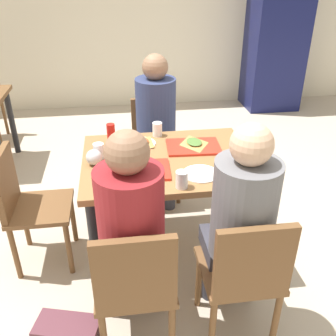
{
  "coord_description": "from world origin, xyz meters",
  "views": [
    {
      "loc": [
        -0.3,
        -2.16,
        1.87
      ],
      "look_at": [
        0.0,
        0.0,
        0.66
      ],
      "focal_mm": 40.66,
      "sensor_mm": 36.0,
      "label": 1
    }
  ],
  "objects_px": {
    "main_table": "(168,171)",
    "chair_near_right": "(244,272)",
    "paper_plate_center": "(140,144)",
    "foil_bundle": "(94,157)",
    "pizza_slice_a": "(141,169)",
    "plastic_cup_a": "(157,129)",
    "tray_red_near": "(140,170)",
    "drink_fridge": "(276,37)",
    "pizza_slice_b": "(194,143)",
    "condiment_bottle": "(111,135)",
    "plastic_cup_c": "(99,151)",
    "person_in_brown_jacket": "(241,216)",
    "paper_plate_near_edge": "(201,174)",
    "pizza_slice_c": "(140,143)",
    "person_far_side": "(156,120)",
    "chair_left_end": "(26,201)",
    "person_in_red": "(131,225)",
    "chair_near_left": "(135,284)",
    "soda_can": "(238,144)",
    "tray_red_far": "(193,147)",
    "plastic_cup_b": "(182,180)",
    "chair_far_side": "(155,141)"
  },
  "relations": [
    {
      "from": "main_table",
      "to": "chair_near_right",
      "type": "xyz_separation_m",
      "value": [
        0.28,
        -0.81,
        -0.15
      ]
    },
    {
      "from": "paper_plate_center",
      "to": "foil_bundle",
      "type": "distance_m",
      "value": 0.4
    },
    {
      "from": "pizza_slice_a",
      "to": "plastic_cup_a",
      "type": "height_order",
      "value": "plastic_cup_a"
    },
    {
      "from": "tray_red_near",
      "to": "drink_fridge",
      "type": "xyz_separation_m",
      "value": [
        2.04,
        3.0,
        0.2
      ]
    },
    {
      "from": "pizza_slice_b",
      "to": "condiment_bottle",
      "type": "height_order",
      "value": "condiment_bottle"
    },
    {
      "from": "plastic_cup_a",
      "to": "plastic_cup_c",
      "type": "distance_m",
      "value": 0.51
    },
    {
      "from": "person_in_brown_jacket",
      "to": "foil_bundle",
      "type": "bearing_deg",
      "value": 138.74
    },
    {
      "from": "paper_plate_near_edge",
      "to": "pizza_slice_c",
      "type": "distance_m",
      "value": 0.57
    },
    {
      "from": "tray_red_near",
      "to": "paper_plate_near_edge",
      "type": "xyz_separation_m",
      "value": [
        0.36,
        -0.09,
        -0.0
      ]
    },
    {
      "from": "plastic_cup_c",
      "to": "person_far_side",
      "type": "bearing_deg",
      "value": 54.13
    },
    {
      "from": "chair_left_end",
      "to": "person_in_red",
      "type": "distance_m",
      "value": 0.97
    },
    {
      "from": "chair_near_left",
      "to": "person_in_red",
      "type": "distance_m",
      "value": 0.28
    },
    {
      "from": "chair_near_right",
      "to": "pizza_slice_a",
      "type": "height_order",
      "value": "chair_near_right"
    },
    {
      "from": "pizza_slice_a",
      "to": "pizza_slice_b",
      "type": "bearing_deg",
      "value": 39.13
    },
    {
      "from": "plastic_cup_a",
      "to": "tray_red_near",
      "type": "bearing_deg",
      "value": -107.78
    },
    {
      "from": "chair_near_left",
      "to": "plastic_cup_a",
      "type": "height_order",
      "value": "chair_near_left"
    },
    {
      "from": "pizza_slice_c",
      "to": "condiment_bottle",
      "type": "relative_size",
      "value": 1.63
    },
    {
      "from": "soda_can",
      "to": "condiment_bottle",
      "type": "xyz_separation_m",
      "value": [
        -0.83,
        0.21,
        0.02
      ]
    },
    {
      "from": "chair_near_left",
      "to": "chair_near_right",
      "type": "height_order",
      "value": "same"
    },
    {
      "from": "person_in_red",
      "to": "pizza_slice_a",
      "type": "height_order",
      "value": "person_in_red"
    },
    {
      "from": "main_table",
      "to": "pizza_slice_b",
      "type": "distance_m",
      "value": 0.28
    },
    {
      "from": "tray_red_far",
      "to": "plastic_cup_b",
      "type": "xyz_separation_m",
      "value": [
        -0.17,
        -0.49,
        0.04
      ]
    },
    {
      "from": "person_in_red",
      "to": "drink_fridge",
      "type": "distance_m",
      "value": 4.12
    },
    {
      "from": "tray_red_far",
      "to": "paper_plate_center",
      "type": "distance_m",
      "value": 0.37
    },
    {
      "from": "chair_near_right",
      "to": "paper_plate_center",
      "type": "relative_size",
      "value": 3.82
    },
    {
      "from": "person_in_brown_jacket",
      "to": "chair_far_side",
      "type": "bearing_deg",
      "value": 100.49
    },
    {
      "from": "chair_far_side",
      "to": "chair_left_end",
      "type": "relative_size",
      "value": 1.0
    },
    {
      "from": "person_in_brown_jacket",
      "to": "plastic_cup_b",
      "type": "relative_size",
      "value": 12.5
    },
    {
      "from": "pizza_slice_c",
      "to": "plastic_cup_b",
      "type": "height_order",
      "value": "plastic_cup_b"
    },
    {
      "from": "person_in_red",
      "to": "plastic_cup_b",
      "type": "relative_size",
      "value": 12.5
    },
    {
      "from": "chair_near_right",
      "to": "drink_fridge",
      "type": "xyz_separation_m",
      "value": [
        1.57,
        3.66,
        0.46
      ]
    },
    {
      "from": "chair_near_right",
      "to": "pizza_slice_b",
      "type": "xyz_separation_m",
      "value": [
        -0.07,
        0.97,
        0.27
      ]
    },
    {
      "from": "plastic_cup_a",
      "to": "foil_bundle",
      "type": "xyz_separation_m",
      "value": [
        -0.44,
        -0.39,
        0.0
      ]
    },
    {
      "from": "pizza_slice_b",
      "to": "soda_can",
      "type": "relative_size",
      "value": 1.74
    },
    {
      "from": "chair_left_end",
      "to": "plastic_cup_a",
      "type": "bearing_deg",
      "value": 21.9
    },
    {
      "from": "person_far_side",
      "to": "plastic_cup_a",
      "type": "relative_size",
      "value": 12.5
    },
    {
      "from": "paper_plate_center",
      "to": "drink_fridge",
      "type": "relative_size",
      "value": 0.12
    },
    {
      "from": "chair_left_end",
      "to": "foil_bundle",
      "type": "distance_m",
      "value": 0.55
    },
    {
      "from": "chair_left_end",
      "to": "condiment_bottle",
      "type": "bearing_deg",
      "value": 22.24
    },
    {
      "from": "person_far_side",
      "to": "pizza_slice_c",
      "type": "height_order",
      "value": "person_far_side"
    },
    {
      "from": "chair_near_left",
      "to": "chair_near_right",
      "type": "xyz_separation_m",
      "value": [
        0.55,
        0.0,
        0.0
      ]
    },
    {
      "from": "paper_plate_near_edge",
      "to": "person_in_brown_jacket",
      "type": "bearing_deg",
      "value": -75.87
    },
    {
      "from": "soda_can",
      "to": "drink_fridge",
      "type": "relative_size",
      "value": 0.06
    },
    {
      "from": "chair_near_right",
      "to": "paper_plate_near_edge",
      "type": "xyz_separation_m",
      "value": [
        -0.11,
        0.58,
        0.25
      ]
    },
    {
      "from": "main_table",
      "to": "pizza_slice_c",
      "type": "height_order",
      "value": "pizza_slice_c"
    },
    {
      "from": "plastic_cup_b",
      "to": "condiment_bottle",
      "type": "height_order",
      "value": "condiment_bottle"
    },
    {
      "from": "chair_far_side",
      "to": "condiment_bottle",
      "type": "xyz_separation_m",
      "value": [
        -0.36,
        -0.58,
        0.33
      ]
    },
    {
      "from": "pizza_slice_c",
      "to": "plastic_cup_a",
      "type": "bearing_deg",
      "value": 45.75
    },
    {
      "from": "chair_far_side",
      "to": "paper_plate_center",
      "type": "bearing_deg",
      "value": -105.96
    },
    {
      "from": "paper_plate_near_edge",
      "to": "plastic_cup_a",
      "type": "xyz_separation_m",
      "value": [
        -0.19,
        0.6,
        0.05
      ]
    }
  ]
}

